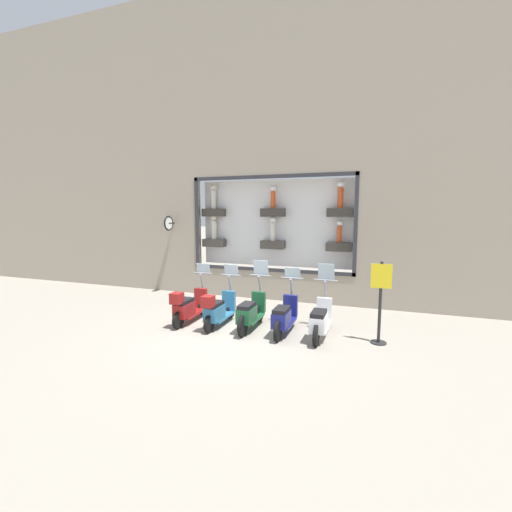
# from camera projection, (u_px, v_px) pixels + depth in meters

# --- Properties ---
(ground_plane) EXTENTS (120.00, 120.00, 0.00)m
(ground_plane) POSITION_uv_depth(u_px,v_px,m) (230.00, 332.00, 8.62)
(ground_plane) COLOR gray
(building_facade) EXTENTS (1.19, 36.00, 10.50)m
(building_facade) POSITION_uv_depth(u_px,v_px,m) (272.00, 140.00, 11.32)
(building_facade) COLOR gray
(building_facade) RESTS_ON ground_plane
(scooter_white_0) EXTENTS (1.80, 0.61, 1.69)m
(scooter_white_0) POSITION_uv_depth(u_px,v_px,m) (320.00, 320.00, 8.16)
(scooter_white_0) COLOR black
(scooter_white_0) RESTS_ON ground_plane
(scooter_navy_1) EXTENTS (1.80, 0.60, 1.54)m
(scooter_navy_1) POSITION_uv_depth(u_px,v_px,m) (284.00, 317.00, 8.45)
(scooter_navy_1) COLOR black
(scooter_navy_1) RESTS_ON ground_plane
(scooter_green_2) EXTENTS (1.81, 0.60, 1.69)m
(scooter_green_2) POSITION_uv_depth(u_px,v_px,m) (251.00, 312.00, 8.74)
(scooter_green_2) COLOR black
(scooter_green_2) RESTS_ON ground_plane
(scooter_teal_3) EXTENTS (1.79, 0.60, 1.53)m
(scooter_teal_3) POSITION_uv_depth(u_px,v_px,m) (218.00, 310.00, 8.96)
(scooter_teal_3) COLOR black
(scooter_teal_3) RESTS_ON ground_plane
(scooter_red_4) EXTENTS (1.79, 0.60, 1.52)m
(scooter_red_4) POSITION_uv_depth(u_px,v_px,m) (188.00, 307.00, 9.26)
(scooter_red_4) COLOR black
(scooter_red_4) RESTS_ON ground_plane
(shop_sign_post) EXTENTS (0.36, 0.45, 1.89)m
(shop_sign_post) POSITION_uv_depth(u_px,v_px,m) (380.00, 299.00, 7.73)
(shop_sign_post) COLOR #232326
(shop_sign_post) RESTS_ON ground_plane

